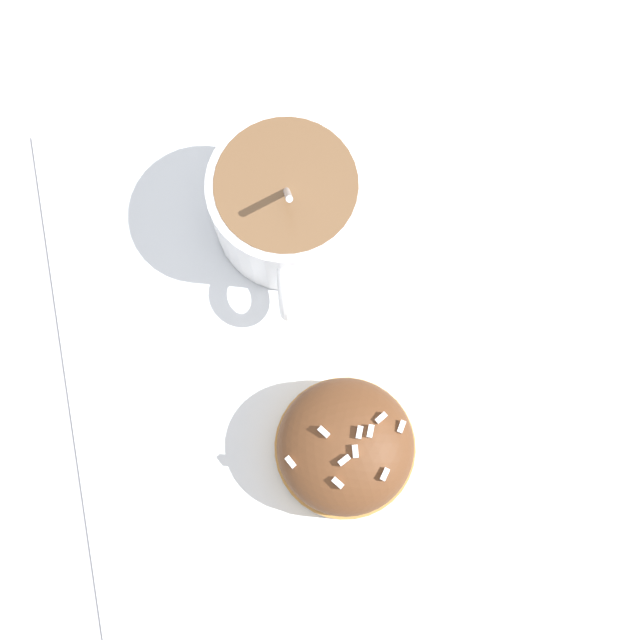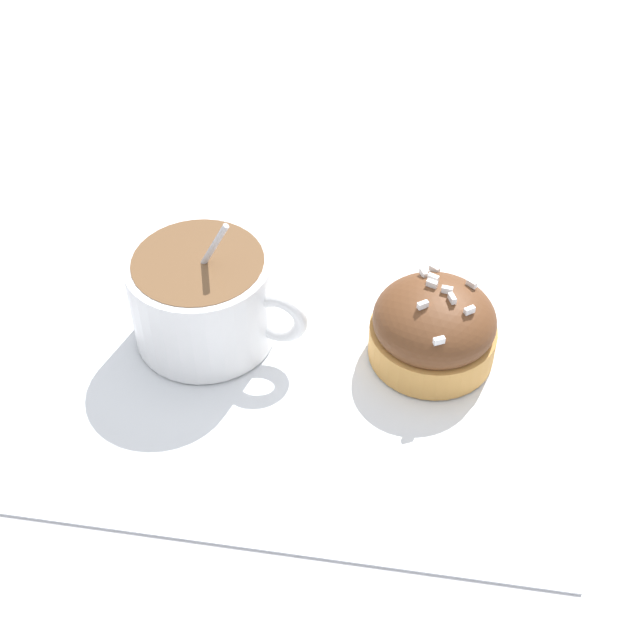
% 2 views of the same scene
% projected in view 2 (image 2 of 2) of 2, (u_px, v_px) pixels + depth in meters
% --- Properties ---
extents(ground_plane, '(3.00, 3.00, 0.00)m').
position_uv_depth(ground_plane, '(318.00, 338.00, 0.61)').
color(ground_plane, '#B2B2B7').
extents(paper_napkin, '(0.38, 0.37, 0.00)m').
position_uv_depth(paper_napkin, '(318.00, 336.00, 0.61)').
color(paper_napkin, white).
rests_on(paper_napkin, ground_plane).
extents(coffee_cup, '(0.12, 0.09, 0.10)m').
position_uv_depth(coffee_cup, '(203.00, 300.00, 0.58)').
color(coffee_cup, white).
rests_on(coffee_cup, paper_napkin).
extents(frosted_pastry, '(0.08, 0.08, 0.06)m').
position_uv_depth(frosted_pastry, '(433.00, 327.00, 0.58)').
color(frosted_pastry, '#D19347').
rests_on(frosted_pastry, paper_napkin).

